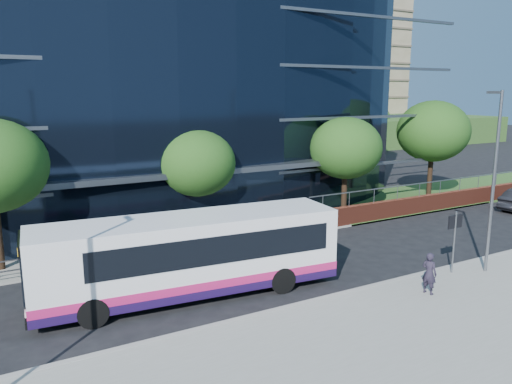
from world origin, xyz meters
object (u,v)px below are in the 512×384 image
tree_far_c (346,148)px  tree_far_b (197,163)px  tree_far_d (433,131)px  tree_dist_e (295,118)px  city_bus (193,254)px  tree_dist_f (376,117)px  pedestrian (429,273)px  streetlight_east (494,177)px  street_sign (455,229)px

tree_far_c → tree_far_b: bearing=177.1°
tree_far_d → tree_dist_e: size_ratio=1.14×
tree_dist_e → city_bus: 48.71m
tree_far_b → tree_dist_f: same height
city_bus → pedestrian: 9.44m
tree_far_b → tree_far_c: tree_far_c is taller
tree_dist_e → streetlight_east: 45.85m
tree_far_b → tree_dist_f: size_ratio=1.00×
street_sign → tree_dist_e: tree_dist_e is taller
street_sign → city_bus: 11.48m
tree_dist_e → city_bus: size_ratio=0.53×
tree_far_c → tree_dist_f: (33.00, 33.00, -0.33)m
tree_far_d → tree_dist_e: tree_far_d is taller
tree_far_d → city_bus: (-22.38, -7.97, -3.45)m
street_sign → tree_far_d: (11.50, 11.59, 3.04)m
streetlight_east → city_bus: (-12.38, 4.21, -2.71)m
city_bus → street_sign: bearing=-13.2°
tree_dist_f → pedestrian: (-38.27, -44.73, -3.21)m
street_sign → tree_dist_e: size_ratio=0.43×
tree_dist_f → city_bus: bearing=-139.2°
city_bus → tree_far_d: bearing=24.7°
tree_far_b → streetlight_east: 14.74m
tree_dist_f → streetlight_east: (-34.00, -44.17, 0.23)m
tree_far_c → street_sign: bearing=-103.3°
tree_far_c → tree_dist_e: same height
tree_far_b → city_bus: 8.56m
tree_dist_f → streetlight_east: 55.74m
tree_far_c → pedestrian: (-5.27, -11.73, -3.53)m
streetlight_east → city_bus: size_ratio=0.65×
tree_dist_f → tree_far_b: bearing=-142.9°
pedestrian → tree_dist_e: bearing=-39.0°
tree_dist_e → city_bus: bearing=-128.7°
street_sign → city_bus: (-10.88, 3.62, -0.42)m
tree_far_b → pedestrian: size_ratio=3.54×
streetlight_east → street_sign: bearing=158.6°
tree_dist_e → pedestrian: bearing=-117.5°
tree_far_c → tree_dist_e: size_ratio=1.00×
city_bus → pedestrian: bearing=-25.2°
tree_dist_e → tree_far_d: bearing=-104.9°
tree_far_d → tree_dist_f: 40.01m
tree_dist_e → streetlight_east: streetlight_east is taller
streetlight_east → tree_dist_e: bearing=66.9°
street_sign → tree_dist_e: 45.99m
tree_far_c → tree_far_d: size_ratio=0.87×
tree_dist_f → city_bus: (-46.38, -39.97, -2.48)m
pedestrian → street_sign: bearing=-79.1°
tree_far_c → tree_dist_e: 35.36m
tree_dist_e → tree_dist_f: 16.13m
street_sign → pedestrian: 3.20m
pedestrian → city_bus: bearing=48.2°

